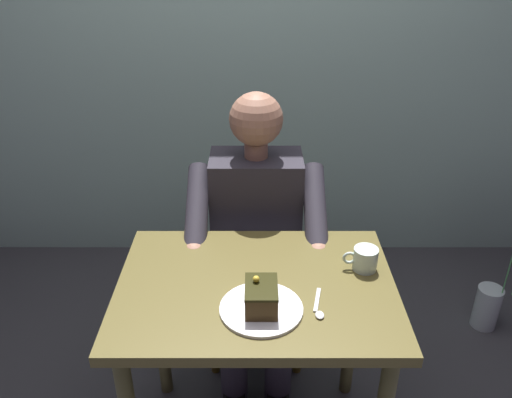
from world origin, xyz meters
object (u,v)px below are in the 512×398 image
Objects in this scene: seated_person at (255,240)px; coffee_cup at (363,258)px; dessert_spoon at (317,308)px; dining_table at (255,313)px; cake_slice at (260,297)px; chair at (255,245)px.

seated_person is 10.57× the size of coffee_cup.
seated_person reaches higher than dessert_spoon.
dining_table is 0.25m from dessert_spoon.
cake_slice is at bearing 31.32° from coffee_cup.
dessert_spoon is at bearing 146.81° from dining_table.
coffee_cup is (-0.35, 0.36, 0.16)m from seated_person.
chair is at bearing -75.93° from dessert_spoon.
seated_person is at bearing -90.00° from dining_table.
chair reaches higher than dessert_spoon.
dining_table is 0.21m from cake_slice.
chair is at bearing -88.84° from cake_slice.
chair is 6.98× the size of cake_slice.
seated_person is 9.45× the size of cake_slice.
seated_person is at bearing -45.34° from coffee_cup.
dining_table is 0.98× the size of chair.
coffee_cup is at bearing 134.66° from seated_person.
seated_person reaches higher than dining_table.
coffee_cup is (-0.35, 0.53, 0.30)m from chair.
dining_table is at bearing 90.00° from seated_person.
coffee_cup is at bearing 123.62° from chair.
seated_person is 0.60m from dessert_spoon.
cake_slice is (-0.01, 0.12, 0.17)m from dining_table.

